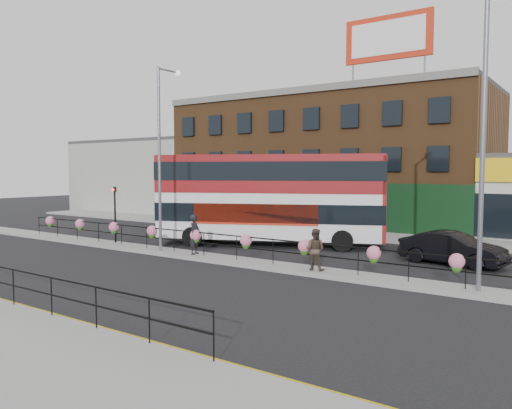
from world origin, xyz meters
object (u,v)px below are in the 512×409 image
Objects in this scene: double_decker_bus at (271,190)px; lamp_column_east at (486,108)px; pedestrian_b at (315,249)px; car at (452,248)px; pedestrian_a at (195,235)px; lamp_column_west at (163,142)px.

lamp_column_east reaches higher than double_decker_bus.
car is at bearing -136.65° from pedestrian_b.
double_decker_bus is 5.79m from pedestrian_a.
car is 0.45× the size of lamp_column_east.
pedestrian_b is 0.19× the size of lamp_column_west.
car is 14.92m from lamp_column_west.
lamp_column_east is (15.22, 0.19, 0.70)m from lamp_column_west.
lamp_column_west reaches higher than pedestrian_a.
double_decker_bus is at bearing -51.39° from pedestrian_b.
pedestrian_b is at bearing -106.75° from pedestrian_a.
car is at bearing 113.21° from lamp_column_east.
double_decker_bus is 6.59× the size of pedestrian_a.
pedestrian_a is 0.21× the size of lamp_column_west.
pedestrian_b is (5.76, -5.44, -2.14)m from double_decker_bus.
lamp_column_east is at bearing -104.76° from pedestrian_a.
lamp_column_west is (-2.19, 0.05, 4.58)m from pedestrian_a.
double_decker_bus reaches higher than car.
lamp_column_east reaches higher than pedestrian_b.
pedestrian_a is at bearing -100.30° from double_decker_bus.
pedestrian_b is (-4.20, -5.26, 0.26)m from car.
lamp_column_east is (6.31, 0.35, 5.38)m from pedestrian_b.
car is at bearing -80.59° from pedestrian_a.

